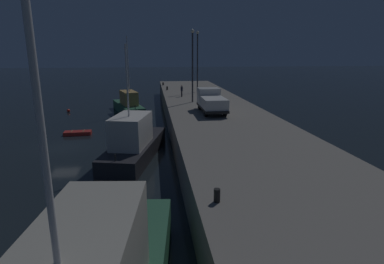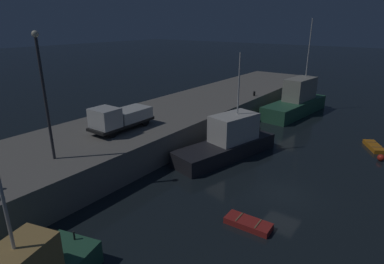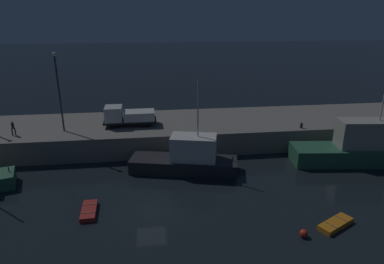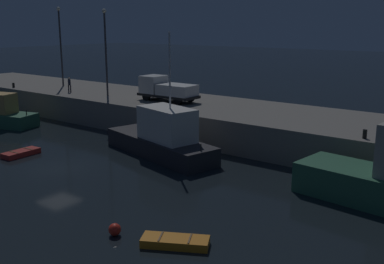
% 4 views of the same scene
% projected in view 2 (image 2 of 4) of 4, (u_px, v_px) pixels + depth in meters
% --- Properties ---
extents(ground_plane, '(320.00, 320.00, 0.00)m').
position_uv_depth(ground_plane, '(283.00, 195.00, 23.28)').
color(ground_plane, black).
extents(pier_quay, '(77.81, 10.55, 2.67)m').
position_uv_depth(pier_quay, '(134.00, 135.00, 31.63)').
color(pier_quay, gray).
rests_on(pier_quay, ground).
extents(fishing_trawler_red, '(11.28, 5.54, 9.51)m').
position_uv_depth(fishing_trawler_red, '(229.00, 141.00, 29.69)').
color(fishing_trawler_red, '#232328').
rests_on(fishing_trawler_red, ground).
extents(fishing_boat_white, '(12.84, 4.88, 12.51)m').
position_uv_depth(fishing_boat_white, '(296.00, 101.00, 43.33)').
color(fishing_boat_white, '#2D6647').
rests_on(fishing_boat_white, ground).
extents(dinghy_orange_near, '(1.30, 2.93, 0.44)m').
position_uv_depth(dinghy_orange_near, '(248.00, 223.00, 19.63)').
color(dinghy_orange_near, '#B22823').
rests_on(dinghy_orange_near, ground).
extents(rowboat_white_mid, '(3.28, 2.46, 0.44)m').
position_uv_depth(rowboat_white_mid, '(374.00, 147.00, 31.71)').
color(rowboat_white_mid, orange).
rests_on(rowboat_white_mid, ground).
extents(mooring_buoy_near, '(0.62, 0.62, 0.62)m').
position_uv_depth(mooring_buoy_near, '(381.00, 158.00, 28.85)').
color(mooring_buoy_near, red).
rests_on(mooring_buoy_near, ground).
extents(lamp_post_east, '(0.44, 0.44, 8.86)m').
position_uv_depth(lamp_post_east, '(44.00, 89.00, 21.20)').
color(lamp_post_east, '#38383D').
rests_on(lamp_post_east, pier_quay).
extents(utility_truck, '(6.21, 2.34, 2.38)m').
position_uv_depth(utility_truck, '(120.00, 117.00, 28.56)').
color(utility_truck, black).
rests_on(utility_truck, pier_quay).
extents(bollard_west, '(0.28, 0.28, 0.60)m').
position_uv_depth(bollard_west, '(254.00, 94.00, 42.16)').
color(bollard_west, black).
rests_on(bollard_west, pier_quay).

